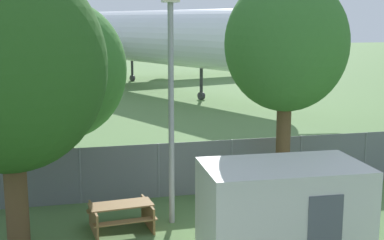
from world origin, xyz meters
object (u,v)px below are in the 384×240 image
airplane (115,36)px  tree_near_hangar (63,70)px  tree_left_of_cabin (286,45)px  portable_cabin (283,212)px  picnic_bench_open_grass (121,214)px  tree_behind_benches (8,66)px

airplane → tree_near_hangar: bearing=-33.5°
airplane → tree_left_of_cabin: bearing=-21.1°
portable_cabin → tree_near_hangar: bearing=129.2°
portable_cabin → airplane: bearing=92.7°
picnic_bench_open_grass → tree_near_hangar: (-1.42, 4.05, 3.70)m
airplane → tree_behind_benches: airplane is taller
portable_cabin → picnic_bench_open_grass: portable_cabin is taller
portable_cabin → tree_near_hangar: 9.00m
portable_cabin → tree_near_hangar: size_ratio=0.61×
tree_behind_benches → picnic_bench_open_grass: bearing=6.8°
picnic_bench_open_grass → tree_behind_benches: tree_behind_benches is taller
picnic_bench_open_grass → airplane: bearing=84.6°
tree_left_of_cabin → portable_cabin: bearing=-112.9°
portable_cabin → tree_left_of_cabin: (1.79, 4.23, 3.86)m
airplane → tree_near_hangar: (-4.72, -30.88, -0.23)m
tree_near_hangar → portable_cabin: bearing=-52.9°
picnic_bench_open_grass → tree_left_of_cabin: (5.48, 1.50, 4.59)m
tree_behind_benches → tree_left_of_cabin: bearing=12.5°
airplane → tree_near_hangar: airplane is taller
tree_left_of_cabin → tree_behind_benches: (-8.22, -1.83, -0.36)m
portable_cabin → picnic_bench_open_grass: bearing=145.7°
tree_near_hangar → tree_left_of_cabin: 7.41m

